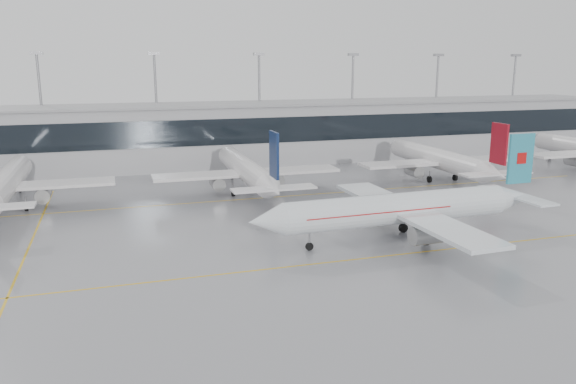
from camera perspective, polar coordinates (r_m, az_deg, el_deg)
name	(u,v)px	position (r m, az deg, el deg)	size (l,w,h in m)	color
ground	(322,263)	(59.24, 3.50, -7.22)	(320.00, 320.00, 0.00)	gray
taxi_line_main	(322,263)	(59.24, 3.50, -7.21)	(120.00, 0.25, 0.01)	gold
taxi_line_north	(253,199)	(86.73, -3.56, -0.67)	(120.00, 0.25, 0.01)	gold
taxi_line_cross	(29,247)	(70.64, -24.81, -5.07)	(0.25, 60.00, 0.01)	gold
terminal	(215,135)	(116.53, -7.41, 5.75)	(180.00, 15.00, 12.00)	#9F9FA2
terminal_glass	(222,132)	(108.97, -6.73, 6.07)	(180.00, 0.20, 5.00)	black
terminal_roof	(214,105)	(115.92, -7.50, 8.79)	(182.00, 16.00, 0.40)	gray
light_masts	(209,97)	(121.75, -8.01, 9.51)	(156.40, 1.00, 22.60)	gray
air_canada_jet	(407,208)	(67.21, 11.97, -1.63)	(37.59, 30.36, 11.95)	silver
parked_jet_b	(5,185)	(88.47, -26.80, 0.67)	(29.64, 36.96, 11.72)	silver
parked_jet_c	(247,171)	(89.46, -4.16, 2.17)	(29.64, 36.96, 11.72)	silver
parked_jet_d	(440,160)	(103.09, 15.16, 3.19)	(29.64, 36.96, 11.72)	silver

